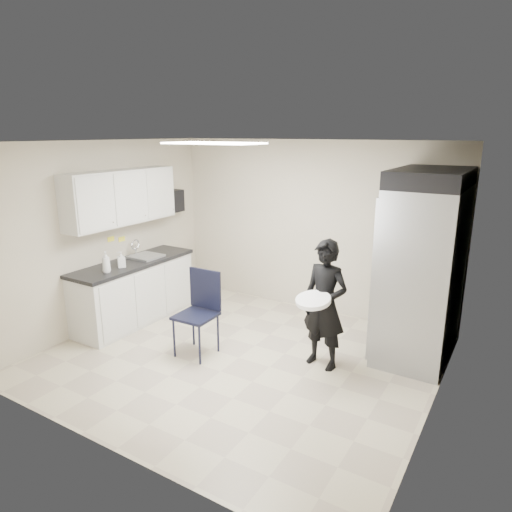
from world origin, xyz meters
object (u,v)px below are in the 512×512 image
Objects in this scene: commercial_fridge at (422,274)px; folding_chair at (196,316)px; lower_counter at (135,293)px; man_tuxedo at (325,305)px.

folding_chair is (-2.34, -1.46, -0.54)m from commercial_fridge.
commercial_fridge reaches higher than lower_counter.
folding_chair is 1.59m from man_tuxedo.
folding_chair is (1.44, -0.39, 0.08)m from lower_counter.
commercial_fridge reaches higher than man_tuxedo.
commercial_fridge is at bearing 15.88° from lower_counter.
commercial_fridge is 1.36× the size of man_tuxedo.
man_tuxedo is (1.46, 0.56, 0.26)m from folding_chair.
lower_counter is 3.98m from commercial_fridge.
commercial_fridge reaches higher than folding_chair.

